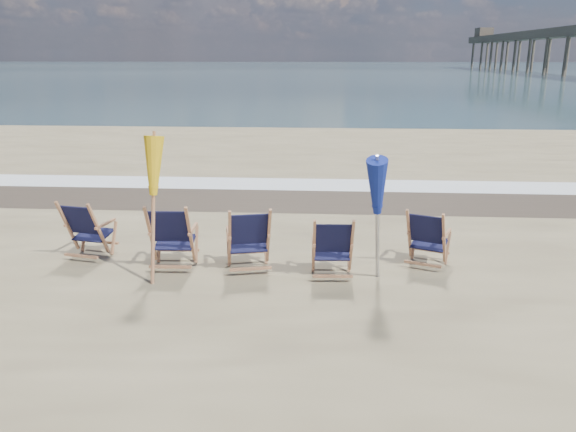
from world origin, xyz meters
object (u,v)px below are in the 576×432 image
beach_chair_1 (190,237)px  beach_chair_3 (352,248)px  beach_chair_2 (269,239)px  beach_chair_4 (444,241)px  umbrella_yellow (150,174)px  umbrella_blue (379,185)px  beach_chair_0 (99,231)px

beach_chair_1 → beach_chair_3: size_ratio=1.10×
beach_chair_2 → beach_chair_4: (2.71, 0.21, -0.05)m
beach_chair_2 → umbrella_yellow: size_ratio=0.50×
beach_chair_3 → umbrella_blue: 1.08m
beach_chair_3 → umbrella_yellow: 3.12m
umbrella_yellow → beach_chair_1: bearing=43.9°
beach_chair_0 → beach_chair_2: beach_chair_2 is taller
beach_chair_4 → beach_chair_2: bearing=27.4°
beach_chair_0 → umbrella_blue: 4.57m
beach_chair_0 → beach_chair_3: beach_chair_0 is taller
beach_chair_1 → umbrella_blue: umbrella_blue is taller
beach_chair_3 → beach_chair_4: (1.44, 0.47, -0.01)m
umbrella_blue → beach_chair_4: bearing=29.6°
beach_chair_1 → beach_chair_2: beach_chair_1 is taller
beach_chair_0 → beach_chair_4: (5.51, -0.05, -0.03)m
beach_chair_1 → beach_chair_3: bearing=173.2°
beach_chair_2 → umbrella_yellow: (-1.64, -0.47, 1.09)m
beach_chair_2 → beach_chair_1: bearing=-10.6°
beach_chair_1 → beach_chair_4: 3.93m
beach_chair_3 → umbrella_yellow: size_ratio=0.46×
beach_chair_2 → umbrella_blue: umbrella_blue is taller
beach_chair_0 → beach_chair_1: (1.59, -0.32, 0.04)m
beach_chair_0 → umbrella_blue: bearing=-177.1°
beach_chair_1 → beach_chair_3: 2.48m
beach_chair_0 → beach_chair_3: size_ratio=1.03×
beach_chair_0 → umbrella_yellow: umbrella_yellow is taller
umbrella_yellow → umbrella_blue: bearing=1.1°
beach_chair_3 → beach_chair_4: 1.52m
beach_chair_3 → umbrella_yellow: bearing=1.5°
beach_chair_1 → umbrella_yellow: size_ratio=0.51×
beach_chair_1 → umbrella_yellow: umbrella_yellow is taller
beach_chair_4 → beach_chair_3: bearing=41.1°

